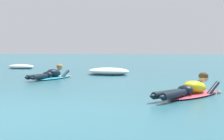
% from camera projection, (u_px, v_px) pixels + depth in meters
% --- Properties ---
extents(ground_plane, '(120.00, 120.00, 0.00)m').
position_uv_depth(ground_plane, '(106.00, 72.00, 15.31)').
color(ground_plane, '#2D6B7A').
extents(surfer_near, '(1.73, 2.25, 0.55)m').
position_uv_depth(surfer_near, '(191.00, 90.00, 7.27)').
color(surfer_near, '#E54C66').
rests_on(surfer_near, ground).
extents(surfer_far, '(1.11, 2.40, 0.54)m').
position_uv_depth(surfer_far, '(51.00, 75.00, 11.65)').
color(surfer_far, '#2DB2D1').
rests_on(surfer_far, ground).
extents(whitewater_mid_left, '(1.84, 1.34, 0.29)m').
position_uv_depth(whitewater_mid_left, '(109.00, 72.00, 13.53)').
color(whitewater_mid_left, white).
rests_on(whitewater_mid_left, ground).
extents(whitewater_mid_right, '(1.49, 0.85, 0.23)m').
position_uv_depth(whitewater_mid_right, '(21.00, 67.00, 17.83)').
color(whitewater_mid_right, white).
rests_on(whitewater_mid_right, ground).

